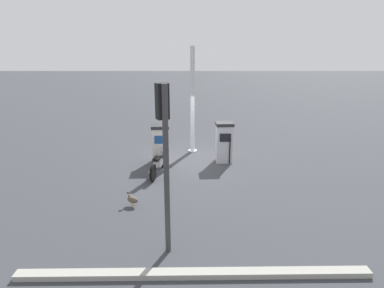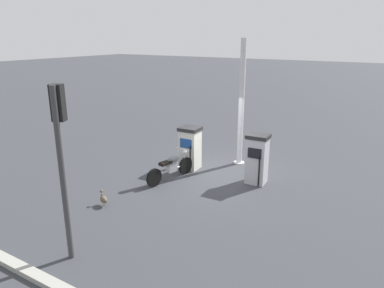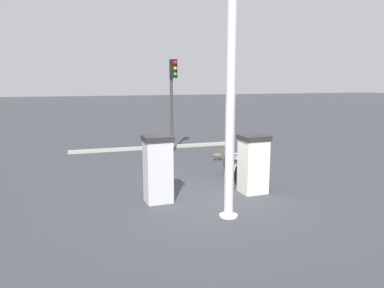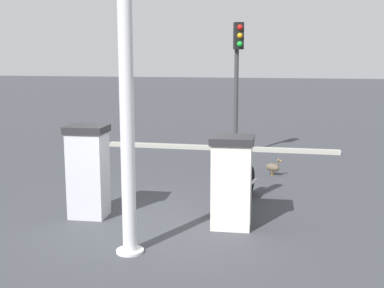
{
  "view_description": "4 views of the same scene",
  "coord_description": "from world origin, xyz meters",
  "px_view_note": "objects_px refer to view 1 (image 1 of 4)",
  "views": [
    {
      "loc": [
        12.12,
        -0.05,
        4.31
      ],
      "look_at": [
        1.0,
        -0.02,
        1.03
      ],
      "focal_mm": 29.62,
      "sensor_mm": 36.0,
      "label": 1
    },
    {
      "loc": [
        10.29,
        5.17,
        4.59
      ],
      "look_at": [
        1.06,
        -0.55,
        1.29
      ],
      "focal_mm": 33.5,
      "sensor_mm": 36.0,
      "label": 2
    },
    {
      "loc": [
        -8.36,
        2.99,
        2.93
      ],
      "look_at": [
        1.26,
        0.03,
        1.15
      ],
      "focal_mm": 34.27,
      "sensor_mm": 36.0,
      "label": 3
    },
    {
      "loc": [
        -7.83,
        -2.3,
        2.78
      ],
      "look_at": [
        0.69,
        -0.45,
        1.25
      ],
      "focal_mm": 46.46,
      "sensor_mm": 36.0,
      "label": 4
    }
  ],
  "objects_px": {
    "canopy_support_pole": "(193,103)",
    "roadside_traffic_light": "(164,141)",
    "fuel_pump_near": "(161,143)",
    "wandering_duck": "(132,199)",
    "fuel_pump_far": "(224,142)",
    "motorcycle_near_pump": "(159,162)"
  },
  "relations": [
    {
      "from": "canopy_support_pole",
      "to": "wandering_duck",
      "type": "bearing_deg",
      "value": -18.61
    },
    {
      "from": "wandering_duck",
      "to": "roadside_traffic_light",
      "type": "relative_size",
      "value": 0.12
    },
    {
      "from": "fuel_pump_near",
      "to": "fuel_pump_far",
      "type": "relative_size",
      "value": 0.94
    },
    {
      "from": "motorcycle_near_pump",
      "to": "fuel_pump_near",
      "type": "bearing_deg",
      "value": -178.32
    },
    {
      "from": "canopy_support_pole",
      "to": "roadside_traffic_light",
      "type": "bearing_deg",
      "value": -4.77
    },
    {
      "from": "wandering_duck",
      "to": "canopy_support_pole",
      "type": "height_order",
      "value": "canopy_support_pole"
    },
    {
      "from": "fuel_pump_near",
      "to": "roadside_traffic_light",
      "type": "distance_m",
      "value": 6.17
    },
    {
      "from": "fuel_pump_far",
      "to": "motorcycle_near_pump",
      "type": "relative_size",
      "value": 0.8
    },
    {
      "from": "wandering_duck",
      "to": "canopy_support_pole",
      "type": "xyz_separation_m",
      "value": [
        -5.22,
        1.76,
        1.97
      ]
    },
    {
      "from": "fuel_pump_near",
      "to": "canopy_support_pole",
      "type": "distance_m",
      "value": 2.37
    },
    {
      "from": "fuel_pump_near",
      "to": "wandering_duck",
      "type": "xyz_separation_m",
      "value": [
        3.8,
        -0.48,
        -0.57
      ]
    },
    {
      "from": "fuel_pump_near",
      "to": "fuel_pump_far",
      "type": "bearing_deg",
      "value": 90.0
    },
    {
      "from": "fuel_pump_near",
      "to": "wandering_duck",
      "type": "distance_m",
      "value": 3.87
    },
    {
      "from": "fuel_pump_near",
      "to": "canopy_support_pole",
      "type": "relative_size",
      "value": 0.34
    },
    {
      "from": "fuel_pump_far",
      "to": "roadside_traffic_light",
      "type": "xyz_separation_m",
      "value": [
        5.88,
        -1.86,
        1.71
      ]
    },
    {
      "from": "wandering_duck",
      "to": "fuel_pump_far",
      "type": "bearing_deg",
      "value": 141.65
    },
    {
      "from": "fuel_pump_near",
      "to": "motorcycle_near_pump",
      "type": "distance_m",
      "value": 1.28
    },
    {
      "from": "motorcycle_near_pump",
      "to": "roadside_traffic_light",
      "type": "bearing_deg",
      "value": 7.74
    },
    {
      "from": "fuel_pump_far",
      "to": "canopy_support_pole",
      "type": "relative_size",
      "value": 0.36
    },
    {
      "from": "fuel_pump_near",
      "to": "motorcycle_near_pump",
      "type": "bearing_deg",
      "value": 1.68
    },
    {
      "from": "motorcycle_near_pump",
      "to": "canopy_support_pole",
      "type": "bearing_deg",
      "value": 155.0
    },
    {
      "from": "fuel_pump_far",
      "to": "roadside_traffic_light",
      "type": "relative_size",
      "value": 0.44
    }
  ]
}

